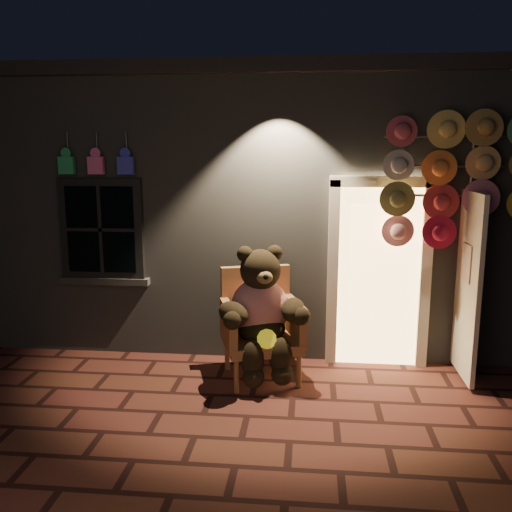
# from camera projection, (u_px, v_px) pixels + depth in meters

# --- Properties ---
(ground) EXTENTS (60.00, 60.00, 0.00)m
(ground) POSITION_uv_depth(u_px,v_px,m) (247.00, 416.00, 5.11)
(ground) COLOR #53241F
(ground) RESTS_ON ground
(shop_building) EXTENTS (7.30, 5.95, 3.51)m
(shop_building) POSITION_uv_depth(u_px,v_px,m) (276.00, 197.00, 8.68)
(shop_building) COLOR slate
(shop_building) RESTS_ON ground
(wicker_armchair) EXTENTS (0.99, 0.94, 1.19)m
(wicker_armchair) POSITION_uv_depth(u_px,v_px,m) (260.00, 323.00, 5.96)
(wicker_armchair) COLOR #955F39
(wicker_armchair) RESTS_ON ground
(teddy_bear) EXTENTS (0.98, 0.90, 1.41)m
(teddy_bear) POSITION_uv_depth(u_px,v_px,m) (261.00, 312.00, 5.78)
(teddy_bear) COLOR red
(teddy_bear) RESTS_ON ground
(hat_rack) EXTENTS (1.61, 0.22, 2.85)m
(hat_rack) POSITION_uv_depth(u_px,v_px,m) (454.00, 178.00, 5.74)
(hat_rack) COLOR #59595E
(hat_rack) RESTS_ON ground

